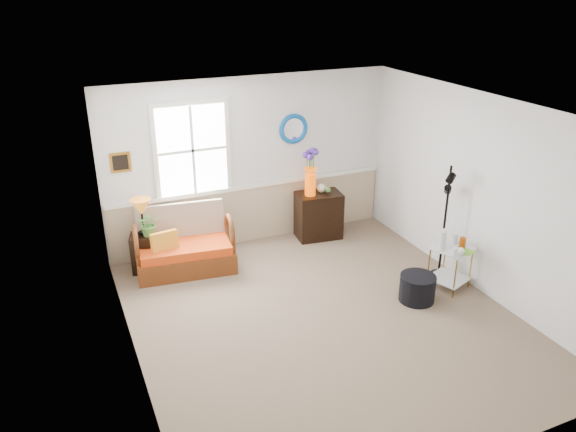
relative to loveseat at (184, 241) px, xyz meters
name	(u,v)px	position (x,y,z in m)	size (l,w,h in m)	color
floor	(323,318)	(1.24, -1.95, -0.45)	(4.50, 5.00, 0.01)	#7B644F
ceiling	(329,111)	(1.24, -1.95, 2.15)	(4.50, 5.00, 0.01)	white
walls	(326,223)	(1.24, -1.95, 0.85)	(4.51, 5.01, 2.60)	silver
wainscot	(253,214)	(1.24, 0.53, 0.00)	(4.46, 0.02, 0.90)	tan
chair_rail	(252,186)	(1.24, 0.52, 0.47)	(4.46, 0.04, 0.06)	white
window	(192,150)	(0.34, 0.52, 1.15)	(1.14, 0.06, 1.44)	white
picture	(120,162)	(-0.68, 0.53, 1.10)	(0.28, 0.03, 0.28)	#C78726
mirror	(293,129)	(1.94, 0.53, 1.30)	(0.47, 0.47, 0.07)	#0065AD
loveseat	(184,241)	(0.00, 0.00, 0.00)	(1.37, 0.78, 0.90)	#5F3115
throw_pillow	(165,245)	(-0.29, -0.08, 0.03)	(0.38, 0.09, 0.38)	#DB630B
lamp_stand	(143,253)	(-0.55, 0.19, -0.17)	(0.32, 0.32, 0.57)	black
table_lamp	(142,217)	(-0.52, 0.20, 0.38)	(0.29, 0.29, 0.53)	#BF6B1C
potted_plant	(149,226)	(-0.44, 0.12, 0.26)	(0.32, 0.35, 0.28)	#447E35
cabinet	(319,215)	(2.24, 0.21, -0.07)	(0.70, 0.45, 0.75)	black
flower_vase	(310,173)	(2.08, 0.20, 0.67)	(0.22, 0.22, 0.74)	#D54602
side_table	(450,267)	(3.14, -1.94, -0.15)	(0.47, 0.47, 0.60)	#BF8B35
tabletop_items	(455,240)	(3.12, -2.00, 0.29)	(0.44, 0.44, 0.27)	silver
floor_lamp	(445,222)	(3.24, -1.62, 0.37)	(0.24, 0.24, 1.63)	black
ottoman	(417,288)	(2.55, -2.05, -0.27)	(0.47, 0.47, 0.36)	black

